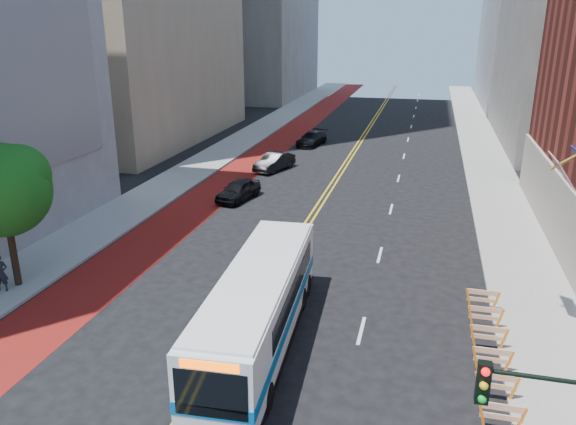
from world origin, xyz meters
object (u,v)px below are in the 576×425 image
Objects in this scene: car_b at (274,162)px; pedestrian at (0,273)px; street_tree at (4,186)px; transit_bus at (259,306)px; car_c at (312,139)px; car_a at (238,190)px.

car_b is 2.49× the size of pedestrian.
street_tree is 3.97m from pedestrian.
pedestrian is at bearing -85.87° from car_b.
transit_bus is (12.35, -1.96, -3.27)m from street_tree.
street_tree is at bearing 46.60° from pedestrian.
car_c is at bearing 95.35° from transit_bus.
car_a is 0.95× the size of car_b.
car_a is 0.90× the size of car_c.
car_c is at bearing 79.01° from street_tree.
car_a is at bearing 45.87° from pedestrian.
transit_bus reaches higher than car_b.
street_tree reaches higher than car_a.
transit_bus is 6.54× the size of pedestrian.
street_tree is 0.58× the size of transit_bus.
car_a is at bearing -82.03° from car_c.
pedestrian is at bearing 171.32° from transit_bus.
car_b is at bearing 51.91° from pedestrian.
transit_bus is at bearing -9.01° from street_tree.
transit_bus is 2.62× the size of car_b.
car_c is (1.21, 19.22, -0.04)m from car_a.
pedestrian reaches higher than car_b.
transit_bus is 37.05m from car_c.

